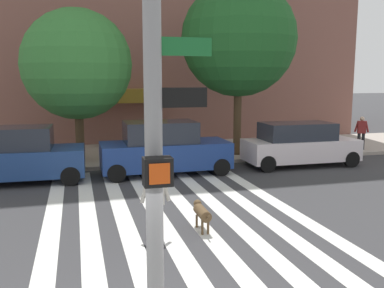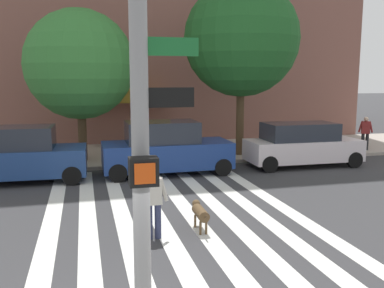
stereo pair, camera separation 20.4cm
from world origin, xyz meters
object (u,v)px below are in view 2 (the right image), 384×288
object	(u,v)px
parked_car_behind_first	(23,155)
pedestrian_bystander	(365,131)
dog_on_leash	(200,212)
parked_car_fourth_in_line	(302,145)
street_tree_nearest	(80,65)
traffic_light_pole	(141,91)
street_tree_middle	(241,39)
pedestrian_dog_walker	(153,199)
parked_car_third_in_line	(166,149)

from	to	relation	value
parked_car_behind_first	pedestrian_bystander	xyz separation A→B (m)	(15.47, 2.04, 0.13)
parked_car_behind_first	dog_on_leash	distance (m)	7.87
pedestrian_bystander	parked_car_behind_first	bearing A→B (deg)	-172.50
parked_car_fourth_in_line	street_tree_nearest	distance (m)	9.85
parked_car_fourth_in_line	dog_on_leash	xyz separation A→B (m)	(-6.16, -6.25, -0.46)
parked_car_fourth_in_line	pedestrian_bystander	size ratio (longest dim) A/B	2.90
street_tree_nearest	pedestrian_bystander	size ratio (longest dim) A/B	3.87
parked_car_fourth_in_line	street_tree_nearest	xyz separation A→B (m)	(-8.86, 2.73, 3.30)
traffic_light_pole	pedestrian_bystander	bearing A→B (deg)	46.75
parked_car_behind_first	parked_car_fourth_in_line	bearing A→B (deg)	-0.00
street_tree_middle	dog_on_leash	bearing A→B (deg)	-116.40
pedestrian_dog_walker	pedestrian_bystander	world-z (taller)	pedestrian_bystander
parked_car_behind_first	pedestrian_dog_walker	bearing A→B (deg)	-61.19
parked_car_behind_first	pedestrian_bystander	size ratio (longest dim) A/B	2.61
traffic_light_pole	street_tree_middle	xyz separation A→B (m)	(6.40, 14.00, 1.85)
street_tree_nearest	pedestrian_dog_walker	bearing A→B (deg)	-80.57
traffic_light_pole	parked_car_third_in_line	bearing A→B (deg)	78.04
traffic_light_pole	parked_car_third_in_line	size ratio (longest dim) A/B	1.19
parked_car_third_in_line	parked_car_fourth_in_line	xyz separation A→B (m)	(5.79, 0.00, -0.07)
parked_car_behind_first	parked_car_fourth_in_line	world-z (taller)	parked_car_behind_first
traffic_light_pole	parked_car_behind_first	xyz separation A→B (m)	(-2.67, 11.56, -2.57)
parked_car_behind_first	parked_car_third_in_line	world-z (taller)	parked_car_third_in_line
parked_car_fourth_in_line	pedestrian_bystander	xyz separation A→B (m)	(4.56, 2.04, 0.17)
parked_car_behind_first	pedestrian_dog_walker	size ratio (longest dim) A/B	2.61
parked_car_third_in_line	parked_car_fourth_in_line	bearing A→B (deg)	0.01
parked_car_third_in_line	traffic_light_pole	bearing A→B (deg)	-101.96
dog_on_leash	parked_car_behind_first	bearing A→B (deg)	127.26
parked_car_behind_first	street_tree_nearest	world-z (taller)	street_tree_nearest
traffic_light_pole	parked_car_fourth_in_line	size ratio (longest dim) A/B	1.22
parked_car_third_in_line	street_tree_nearest	bearing A→B (deg)	138.37
parked_car_third_in_line	pedestrian_bystander	world-z (taller)	parked_car_third_in_line
pedestrian_dog_walker	dog_on_leash	world-z (taller)	pedestrian_dog_walker
traffic_light_pole	parked_car_behind_first	world-z (taller)	traffic_light_pole
traffic_light_pole	dog_on_leash	xyz separation A→B (m)	(2.08, 5.31, -3.08)
street_tree_middle	dog_on_leash	world-z (taller)	street_tree_middle
parked_car_behind_first	street_tree_middle	xyz separation A→B (m)	(9.07, 2.43, 4.42)
pedestrian_dog_walker	dog_on_leash	xyz separation A→B (m)	(1.17, 0.26, -0.48)
parked_car_fourth_in_line	dog_on_leash	bearing A→B (deg)	-134.56
street_tree_nearest	dog_on_leash	xyz separation A→B (m)	(2.71, -8.98, -3.76)
pedestrian_bystander	traffic_light_pole	bearing A→B (deg)	-133.25
parked_car_behind_first	pedestrian_bystander	world-z (taller)	parked_car_behind_first
street_tree_middle	traffic_light_pole	bearing A→B (deg)	-114.56
pedestrian_bystander	street_tree_middle	bearing A→B (deg)	176.45
parked_car_fourth_in_line	street_tree_middle	bearing A→B (deg)	127.13
traffic_light_pole	pedestrian_dog_walker	distance (m)	5.75
traffic_light_pole	pedestrian_dog_walker	size ratio (longest dim) A/B	3.54
parked_car_third_in_line	parked_car_fourth_in_line	world-z (taller)	parked_car_third_in_line
street_tree_nearest	dog_on_leash	distance (m)	10.11
dog_on_leash	parked_car_fourth_in_line	bearing A→B (deg)	45.44
traffic_light_pole	pedestrian_dog_walker	world-z (taller)	traffic_light_pole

